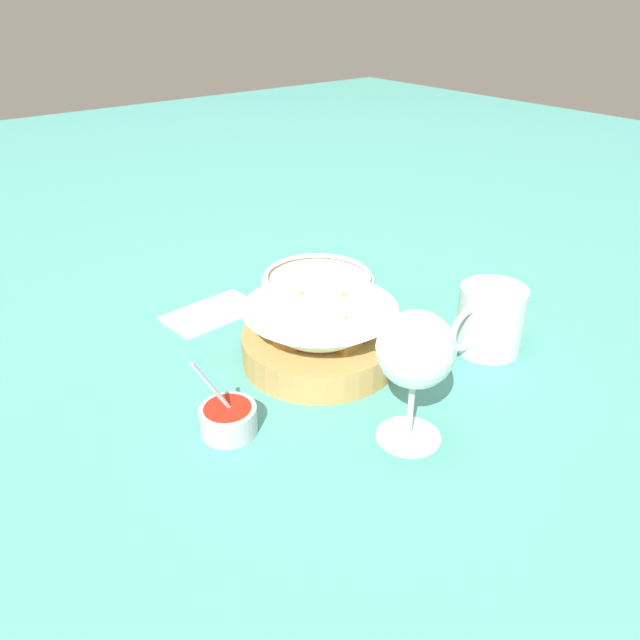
# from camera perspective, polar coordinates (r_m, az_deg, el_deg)

# --- Properties ---
(ground_plane) EXTENTS (4.00, 4.00, 0.00)m
(ground_plane) POSITION_cam_1_polar(r_m,az_deg,el_deg) (0.87, -3.39, -3.48)
(ground_plane) COLOR teal
(food_basket) EXTENTS (0.21, 0.21, 0.09)m
(food_basket) POSITION_cam_1_polar(r_m,az_deg,el_deg) (0.85, 0.02, -1.51)
(food_basket) COLOR #B2894C
(food_basket) RESTS_ON ground_plane
(sauce_cup) EXTENTS (0.07, 0.07, 0.11)m
(sauce_cup) POSITION_cam_1_polar(r_m,az_deg,el_deg) (0.73, -8.40, -8.87)
(sauce_cup) COLOR #B7B7BC
(sauce_cup) RESTS_ON ground_plane
(wine_glass) EXTENTS (0.09, 0.09, 0.16)m
(wine_glass) POSITION_cam_1_polar(r_m,az_deg,el_deg) (0.67, 8.71, -3.03)
(wine_glass) COLOR silver
(wine_glass) RESTS_ON ground_plane
(beer_mug) EXTENTS (0.13, 0.09, 0.09)m
(beer_mug) POSITION_cam_1_polar(r_m,az_deg,el_deg) (0.90, 15.22, -0.14)
(beer_mug) COLOR silver
(beer_mug) RESTS_ON ground_plane
(side_plate) EXTENTS (0.20, 0.20, 0.01)m
(side_plate) POSITION_cam_1_polar(r_m,az_deg,el_deg) (1.08, -0.22, 3.91)
(side_plate) COLOR silver
(side_plate) RESTS_ON ground_plane
(napkin) EXTENTS (0.15, 0.10, 0.01)m
(napkin) POSITION_cam_1_polar(r_m,az_deg,el_deg) (0.99, -9.85, 0.75)
(napkin) COLOR white
(napkin) RESTS_ON ground_plane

